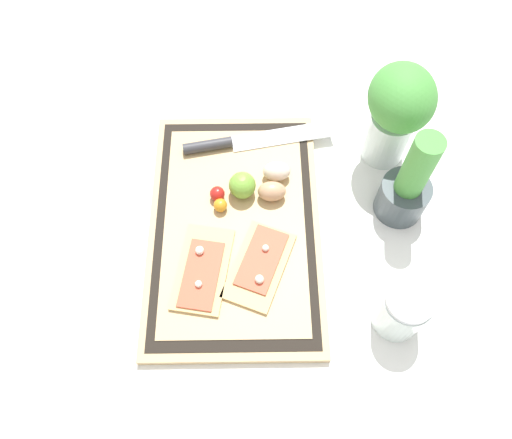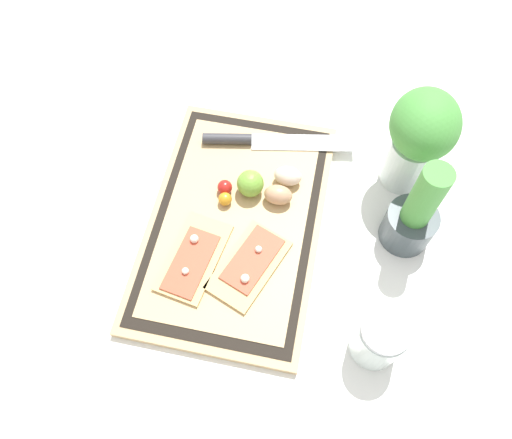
{
  "view_description": "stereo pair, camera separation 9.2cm",
  "coord_description": "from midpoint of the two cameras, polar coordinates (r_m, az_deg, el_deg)",
  "views": [
    {
      "loc": [
        0.43,
        0.03,
        0.86
      ],
      "look_at": [
        0.0,
        0.04,
        0.04
      ],
      "focal_mm": 35.0,
      "sensor_mm": 36.0,
      "label": 1
    },
    {
      "loc": [
        0.42,
        0.13,
        0.86
      ],
      "look_at": [
        0.0,
        0.04,
        0.04
      ],
      "focal_mm": 35.0,
      "sensor_mm": 36.0,
      "label": 2
    }
  ],
  "objects": [
    {
      "name": "ground_plane",
      "position": [
        0.96,
        -5.17,
        -1.33
      ],
      "size": [
        6.0,
        6.0,
        0.0
      ],
      "primitive_type": "plane",
      "color": "white"
    },
    {
      "name": "cutting_board",
      "position": [
        0.95,
        -5.21,
        -1.06
      ],
      "size": [
        0.51,
        0.32,
        0.02
      ],
      "color": "tan",
      "rests_on": "ground_plane"
    },
    {
      "name": "pizza_slice_near",
      "position": [
        0.9,
        -9.07,
        -5.97
      ],
      "size": [
        0.18,
        0.11,
        0.02
      ],
      "color": "tan",
      "rests_on": "cutting_board"
    },
    {
      "name": "pizza_slice_far",
      "position": [
        0.9,
        -2.5,
        -5.44
      ],
      "size": [
        0.18,
        0.14,
        0.02
      ],
      "color": "tan",
      "rests_on": "cutting_board"
    },
    {
      "name": "knife",
      "position": [
        1.03,
        -5.1,
        8.57
      ],
      "size": [
        0.09,
        0.31,
        0.02
      ],
      "color": "silver",
      "rests_on": "cutting_board"
    },
    {
      "name": "egg_brown",
      "position": [
        0.95,
        -0.95,
        2.98
      ],
      "size": [
        0.04,
        0.05,
        0.04
      ],
      "primitive_type": "ellipsoid",
      "color": "tan",
      "rests_on": "cutting_board"
    },
    {
      "name": "egg_pink",
      "position": [
        0.97,
        -0.33,
        5.3
      ],
      "size": [
        0.04,
        0.05,
        0.04
      ],
      "primitive_type": "ellipsoid",
      "color": "beige",
      "rests_on": "cutting_board"
    },
    {
      "name": "lime",
      "position": [
        0.95,
        -4.35,
        3.67
      ],
      "size": [
        0.05,
        0.05,
        0.05
      ],
      "primitive_type": "sphere",
      "color": "#70A838",
      "rests_on": "cutting_board"
    },
    {
      "name": "cherry_tomato_red",
      "position": [
        0.96,
        -7.19,
        2.69
      ],
      "size": [
        0.03,
        0.03,
        0.03
      ],
      "primitive_type": "sphere",
      "color": "red",
      "rests_on": "cutting_board"
    },
    {
      "name": "cherry_tomato_yellow",
      "position": [
        0.95,
        -6.87,
        1.37
      ],
      "size": [
        0.03,
        0.03,
        0.03
      ],
      "primitive_type": "sphere",
      "color": "orange",
      "rests_on": "cutting_board"
    },
    {
      "name": "herb_pot",
      "position": [
        0.94,
        14.25,
        3.24
      ],
      "size": [
        0.09,
        0.09,
        0.22
      ],
      "color": "#3D474C",
      "rests_on": "ground_plane"
    },
    {
      "name": "sauce_jar",
      "position": [
        0.87,
        13.31,
        -10.48
      ],
      "size": [
        0.08,
        0.08,
        0.11
      ],
      "color": "silver",
      "rests_on": "ground_plane"
    },
    {
      "name": "herb_glass",
      "position": [
        0.96,
        13.2,
        11.84
      ],
      "size": [
        0.14,
        0.12,
        0.23
      ],
      "color": "silver",
      "rests_on": "ground_plane"
    }
  ]
}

